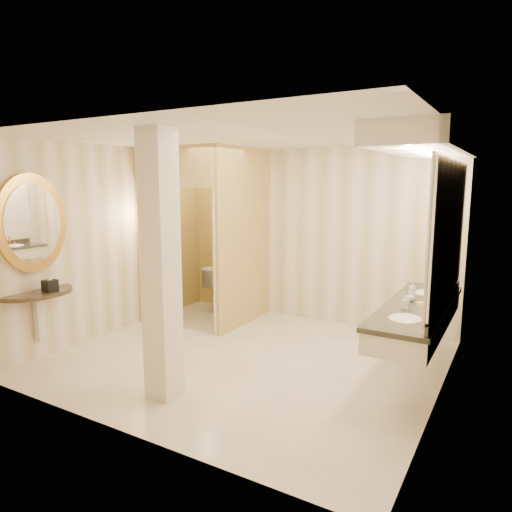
# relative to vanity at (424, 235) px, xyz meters

# --- Properties ---
(floor) EXTENTS (4.50, 4.50, 0.00)m
(floor) POSITION_rel_vanity_xyz_m (-1.98, -0.40, -1.63)
(floor) COLOR white
(floor) RESTS_ON ground
(ceiling) EXTENTS (4.50, 4.50, 0.00)m
(ceiling) POSITION_rel_vanity_xyz_m (-1.98, -0.40, 1.07)
(ceiling) COLOR silver
(ceiling) RESTS_ON wall_back
(wall_back) EXTENTS (4.50, 0.02, 2.70)m
(wall_back) POSITION_rel_vanity_xyz_m (-1.98, 1.60, -0.28)
(wall_back) COLOR white
(wall_back) RESTS_ON floor
(wall_front) EXTENTS (4.50, 0.02, 2.70)m
(wall_front) POSITION_rel_vanity_xyz_m (-1.98, -2.40, -0.28)
(wall_front) COLOR white
(wall_front) RESTS_ON floor
(wall_left) EXTENTS (0.02, 4.00, 2.70)m
(wall_left) POSITION_rel_vanity_xyz_m (-4.23, -0.40, -0.28)
(wall_left) COLOR white
(wall_left) RESTS_ON floor
(wall_right) EXTENTS (0.02, 4.00, 2.70)m
(wall_right) POSITION_rel_vanity_xyz_m (0.27, -0.40, -0.28)
(wall_right) COLOR white
(wall_right) RESTS_ON floor
(toilet_closet) EXTENTS (1.50, 1.55, 2.70)m
(toilet_closet) POSITION_rel_vanity_xyz_m (-3.10, 0.57, -0.24)
(toilet_closet) COLOR tan
(toilet_closet) RESTS_ON floor
(wall_sconce) EXTENTS (0.14, 0.14, 0.42)m
(wall_sconce) POSITION_rel_vanity_xyz_m (-3.90, 0.03, 0.10)
(wall_sconce) COLOR gold
(wall_sconce) RESTS_ON toilet_closet
(vanity) EXTENTS (0.75, 2.40, 2.09)m
(vanity) POSITION_rel_vanity_xyz_m (0.00, 0.00, 0.00)
(vanity) COLOR silver
(vanity) RESTS_ON floor
(console_shelf) EXTENTS (0.92, 0.92, 1.91)m
(console_shelf) POSITION_rel_vanity_xyz_m (-4.19, -1.70, -0.29)
(console_shelf) COLOR black
(console_shelf) RESTS_ON floor
(pillar) EXTENTS (0.29, 0.29, 2.70)m
(pillar) POSITION_rel_vanity_xyz_m (-2.17, -1.68, -0.28)
(pillar) COLOR silver
(pillar) RESTS_ON floor
(tissue_box) EXTENTS (0.14, 0.14, 0.14)m
(tissue_box) POSITION_rel_vanity_xyz_m (-4.00, -1.64, -0.68)
(tissue_box) COLOR black
(tissue_box) RESTS_ON console_shelf
(toilet) EXTENTS (0.49, 0.80, 0.78)m
(toilet) POSITION_rel_vanity_xyz_m (-3.46, 1.35, -1.24)
(toilet) COLOR white
(toilet) RESTS_ON floor
(soap_bottle_a) EXTENTS (0.08, 0.08, 0.15)m
(soap_bottle_a) POSITION_rel_vanity_xyz_m (-0.10, -0.27, -0.68)
(soap_bottle_a) COLOR beige
(soap_bottle_a) RESTS_ON vanity
(soap_bottle_b) EXTENTS (0.11, 0.11, 0.10)m
(soap_bottle_b) POSITION_rel_vanity_xyz_m (-0.13, 0.08, -0.70)
(soap_bottle_b) COLOR silver
(soap_bottle_b) RESTS_ON vanity
(soap_bottle_c) EXTENTS (0.10, 0.10, 0.21)m
(soap_bottle_c) POSITION_rel_vanity_xyz_m (-0.12, 0.16, -0.65)
(soap_bottle_c) COLOR #C6B28C
(soap_bottle_c) RESTS_ON vanity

